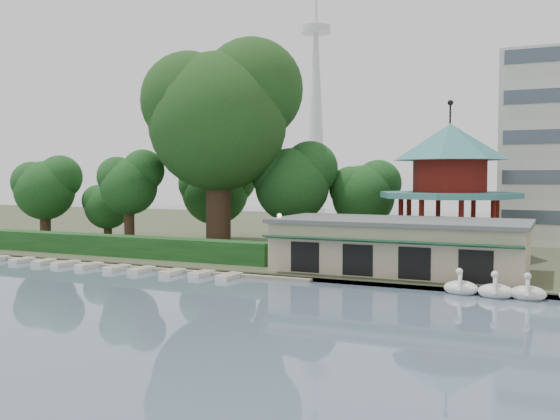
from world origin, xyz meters
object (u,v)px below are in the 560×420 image
Objects in this scene: dock at (122,266)px; pavilion at (449,176)px; big_tree at (221,111)px; boathouse at (399,245)px.

dock is 2.52× the size of pavilion.
dock is 1.67× the size of big_tree.
boathouse is at bearing -18.34° from big_tree.
pavilion is at bearing 10.31° from big_tree.
big_tree reaches higher than boathouse.
pavilion is (24.00, 14.80, 7.36)m from dock.
dock is 1.83× the size of boathouse.
dock is 22.62m from boathouse.
dock is at bearing -167.76° from boathouse.
big_tree reaches higher than pavilion.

